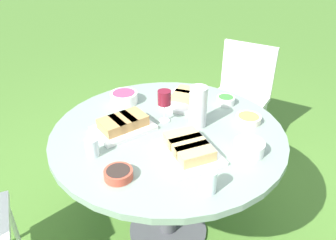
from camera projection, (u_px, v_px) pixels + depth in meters
ground_plane at (168, 230)px, 2.11m from camera, size 40.00×40.00×0.00m
dining_table at (168, 148)px, 1.78m from camera, size 1.22×1.22×0.77m
chair_near_left at (241, 90)px, 2.70m from camera, size 0.61×0.61×0.89m
water_pitcher at (198, 106)px, 1.71m from camera, size 0.10×0.09×0.22m
wine_glass at (164, 99)px, 1.73m from camera, size 0.07×0.07×0.18m
platter_bread_main at (184, 97)px, 2.00m from camera, size 0.34×0.36×0.06m
platter_charcuterie at (123, 124)px, 1.71m from camera, size 0.35×0.30×0.07m
platter_sandwich_side at (188, 148)px, 1.52m from camera, size 0.28×0.33×0.07m
bowl_fries at (248, 119)px, 1.78m from camera, size 0.14×0.14×0.04m
bowl_salad at (226, 100)px, 1.96m from camera, size 0.11×0.11×0.05m
bowl_olives at (118, 173)px, 1.38m from camera, size 0.12×0.12×0.04m
bowl_dip_red at (124, 97)px, 1.97m from camera, size 0.16×0.16×0.07m
bowl_dip_cream at (249, 147)px, 1.53m from camera, size 0.14×0.14×0.06m
cup_water_near at (92, 147)px, 1.51m from camera, size 0.06×0.06×0.09m
cup_water_far at (209, 181)px, 1.30m from camera, size 0.06×0.06×0.11m
handbag at (124, 122)px, 3.02m from camera, size 0.30×0.14×0.37m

